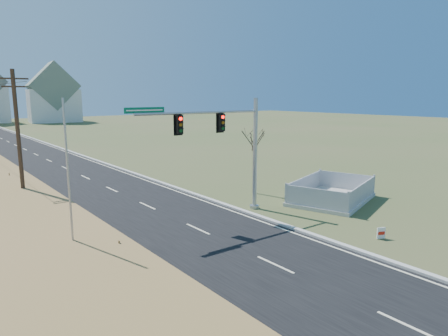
% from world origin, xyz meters
% --- Properties ---
extents(ground, '(260.00, 260.00, 0.00)m').
position_xyz_m(ground, '(0.00, 0.00, 0.00)').
color(ground, '#3D5027').
rests_on(ground, ground).
extents(road, '(8.00, 180.00, 0.06)m').
position_xyz_m(road, '(0.00, 50.00, 0.03)').
color(road, black).
rests_on(road, ground).
extents(curb, '(0.30, 180.00, 0.18)m').
position_xyz_m(curb, '(4.15, 50.00, 0.09)').
color(curb, '#B2AFA8').
rests_on(curb, ground).
extents(utility_pole_near, '(1.80, 0.26, 9.00)m').
position_xyz_m(utility_pole_near, '(-6.50, 15.00, 4.68)').
color(utility_pole_near, '#422D1E').
rests_on(utility_pole_near, ground).
extents(condo_ne, '(14.12, 10.51, 16.52)m').
position_xyz_m(condo_ne, '(20.00, 104.00, 6.84)').
color(condo_ne, white).
rests_on(condo_ne, ground).
extents(traffic_signal_mast, '(9.05, 0.67, 7.20)m').
position_xyz_m(traffic_signal_mast, '(3.55, 5.38, 4.42)').
color(traffic_signal_mast, '#9EA0A5').
rests_on(traffic_signal_mast, ground).
extents(fence_enclosure, '(7.57, 6.25, 1.49)m').
position_xyz_m(fence_enclosure, '(10.98, 3.33, 0.29)').
color(fence_enclosure, '#B7B5AD').
rests_on(fence_enclosure, ground).
extents(open_sign, '(0.46, 0.24, 0.59)m').
position_xyz_m(open_sign, '(6.73, -3.00, 0.32)').
color(open_sign, white).
rests_on(open_sign, ground).
extents(flagpole, '(0.33, 0.33, 7.26)m').
position_xyz_m(flagpole, '(-7.00, 3.13, 2.90)').
color(flagpole, '#B7B5AD').
rests_on(flagpole, ground).
extents(bare_tree, '(1.96, 1.96, 5.19)m').
position_xyz_m(bare_tree, '(8.17, 8.45, 4.18)').
color(bare_tree, '#4C3F33').
rests_on(bare_tree, ground).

